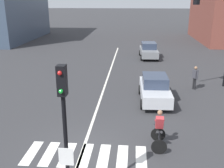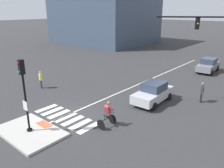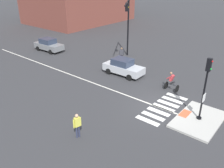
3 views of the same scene
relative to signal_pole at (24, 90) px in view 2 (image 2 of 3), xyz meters
The scene contains 18 objects.
ground_plane 4.07m from the signal_pole, 90.00° to the left, with size 300.00×300.00×0.00m, color #333335.
traffic_island 2.72m from the signal_pole, 90.00° to the left, with size 4.28×2.74×0.15m, color #B2AFA8.
tactile_pad_front 2.84m from the signal_pole, 90.00° to the left, with size 1.10×0.60×0.01m, color #DB5B38.
signal_pole is the anchor object (origin of this frame).
crosswalk_stripe_a 4.53m from the signal_pole, 130.03° to the left, with size 0.44×1.80×0.01m, color silver.
crosswalk_stripe_b 4.20m from the signal_pole, 119.25° to the left, with size 0.44×1.80×0.01m, color silver.
crosswalk_stripe_c 3.98m from the signal_pole, 105.64° to the left, with size 0.44×1.80×0.01m, color silver.
crosswalk_stripe_d 3.91m from the signal_pole, 90.00° to the left, with size 0.44×1.80×0.01m, color silver.
crosswalk_stripe_e 3.98m from the signal_pole, 74.36° to the left, with size 0.44×1.80×0.01m, color silver.
crosswalk_stripe_f 4.20m from the signal_pole, 60.75° to the left, with size 0.44×1.80×0.01m, color silver.
crosswalk_stripe_g 4.53m from the signal_pole, 49.97° to the left, with size 0.44×1.80×0.01m, color silver.
lane_centre_line 13.25m from the signal_pole, 90.82° to the left, with size 0.14×28.00×0.01m, color silver.
building_corner_left 40.45m from the signal_pole, 125.64° to the left, with size 20.52×16.76×12.23m.
car_silver_eastbound_mid 9.80m from the signal_pole, 70.30° to the left, with size 1.93×4.15×1.64m.
car_grey_eastbound_distant 21.82m from the signal_pole, 80.84° to the left, with size 1.99×4.17×1.64m.
cyclist 5.16m from the signal_pole, 50.33° to the left, with size 0.71×1.12×1.68m.
pedestrian_at_curb_left 8.55m from the signal_pole, 142.12° to the left, with size 0.54×0.30×1.67m.
pedestrian_waiting_far_side 13.21m from the signal_pole, 61.69° to the left, with size 0.36×0.50×1.67m.
Camera 2 is at (11.59, -8.89, 7.14)m, focal length 36.02 mm.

